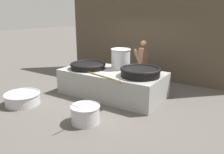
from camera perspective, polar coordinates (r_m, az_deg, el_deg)
The scene contains 10 objects.
ground_plane at distance 6.92m, azimuth 0.00°, elevation -4.61°, with size 60.00×60.00×0.00m, color #56514C.
back_wall at distance 8.63m, azimuth 9.01°, elevation 14.11°, with size 6.93×0.24×4.35m, color #4C4233.
hearth_platform at distance 6.79m, azimuth 0.00°, elevation -1.56°, with size 3.17×1.58×0.77m.
giant_wok_near at distance 7.02m, azimuth -6.29°, elevation 3.02°, with size 1.13×1.13×0.19m.
giant_wok_far at distance 6.14m, azimuth 7.43°, elevation 1.43°, with size 1.13×1.13×0.25m.
stock_pot at distance 6.89m, azimuth 2.29°, elevation 4.85°, with size 0.63×0.63×0.64m.
stirring_paddle at distance 6.03m, azimuth -2.35°, elevation 0.15°, with size 1.36×0.39×0.04m.
cook at distance 7.49m, azimuth 8.07°, elevation 3.82°, with size 0.37×0.58×1.62m.
prep_bowl_vegetables at distance 5.16m, azimuth -6.99°, elevation -9.40°, with size 0.69×0.90×0.69m.
prep_bowl_meat at distance 6.65m, azimuth -22.34°, elevation -5.09°, with size 0.98×0.98×0.33m.
Camera 1 is at (3.49, -5.46, 2.44)m, focal length 35.00 mm.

